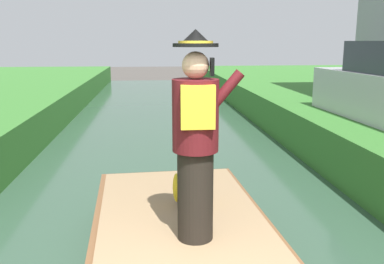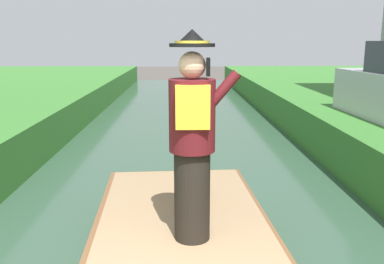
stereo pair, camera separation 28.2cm
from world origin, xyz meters
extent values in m
cube|color=#997A56|center=(0.00, 1.48, 0.69)|extent=(1.85, 3.94, 0.05)
cylinder|color=black|center=(0.07, 1.40, 1.12)|extent=(0.32, 0.32, 0.82)
cylinder|color=#561419|center=(0.07, 1.40, 1.84)|extent=(0.40, 0.40, 0.62)
cube|color=gold|center=(0.07, 1.21, 1.94)|extent=(0.28, 0.06, 0.36)
sphere|color=#DBA884|center=(0.07, 1.40, 2.27)|extent=(0.23, 0.23, 0.23)
cylinder|color=black|center=(0.07, 1.40, 2.43)|extent=(0.38, 0.38, 0.03)
cone|color=black|center=(0.07, 1.40, 2.50)|extent=(0.26, 0.26, 0.12)
cylinder|color=gold|center=(0.07, 1.40, 2.46)|extent=(0.29, 0.29, 0.02)
cylinder|color=#561419|center=(0.29, 1.36, 2.02)|extent=(0.38, 0.09, 0.43)
cube|color=black|center=(0.20, 1.34, 2.26)|extent=(0.03, 0.08, 0.15)
ellipsoid|color=blue|center=(0.09, 2.19, 0.91)|extent=(0.26, 0.32, 0.40)
sphere|color=blue|center=(0.09, 2.15, 1.18)|extent=(0.20, 0.20, 0.20)
cone|color=yellow|center=(0.09, 2.05, 1.17)|extent=(0.09, 0.09, 0.09)
ellipsoid|color=yellow|center=(-0.05, 2.19, 0.91)|extent=(0.08, 0.20, 0.32)
ellipsoid|color=yellow|center=(0.23, 2.19, 0.91)|extent=(0.08, 0.20, 0.32)
camera|label=1|loc=(-0.31, -2.11, 2.46)|focal=39.17mm
camera|label=2|loc=(-0.03, -2.12, 2.46)|focal=39.17mm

